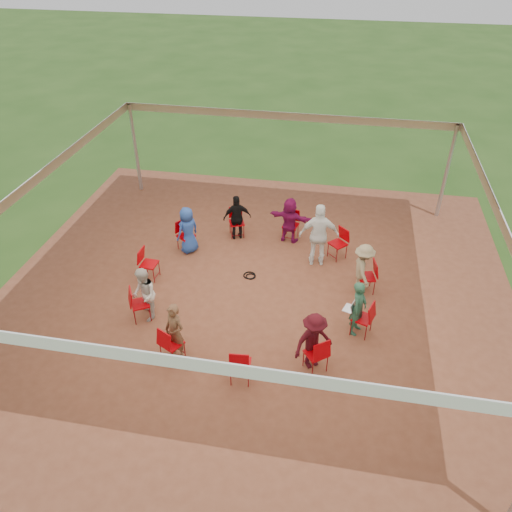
% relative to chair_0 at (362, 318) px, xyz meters
% --- Properties ---
extents(ground, '(80.00, 80.00, 0.00)m').
position_rel_chair_0_xyz_m(ground, '(-2.67, 0.95, -0.45)').
color(ground, '#264816').
rests_on(ground, ground).
extents(dirt_patch, '(13.00, 13.00, 0.00)m').
position_rel_chair_0_xyz_m(dirt_patch, '(-2.67, 0.95, -0.44)').
color(dirt_patch, brown).
rests_on(dirt_patch, ground).
extents(tent, '(10.33, 10.33, 3.00)m').
position_rel_chair_0_xyz_m(tent, '(-2.67, 0.95, 1.92)').
color(tent, '#B2B2B7').
rests_on(tent, ground).
extents(chair_0, '(0.55, 0.54, 0.90)m').
position_rel_chair_0_xyz_m(chair_0, '(0.00, 0.00, 0.00)').
color(chair_0, '#A90006').
rests_on(chair_0, ground).
extents(chair_1, '(0.52, 0.51, 0.90)m').
position_rel_chair_0_xyz_m(chair_1, '(0.09, 1.59, 0.00)').
color(chair_1, '#A90006').
rests_on(chair_1, ground).
extents(chair_2, '(0.61, 0.61, 0.90)m').
position_rel_chair_0_xyz_m(chair_2, '(-0.70, 2.98, 0.00)').
color(chair_2, '#A90006').
rests_on(chair_2, ground).
extents(chair_3, '(0.50, 0.51, 0.90)m').
position_rel_chair_0_xyz_m(chair_3, '(-2.11, 3.72, 0.00)').
color(chair_3, '#A90006').
rests_on(chair_3, ground).
extents(chair_4, '(0.55, 0.56, 0.90)m').
position_rel_chair_0_xyz_m(chair_4, '(-3.70, 3.58, 0.00)').
color(chair_4, '#A90006').
rests_on(chair_4, ground).
extents(chair_5, '(0.60, 0.60, 0.90)m').
position_rel_chair_0_xyz_m(chair_5, '(-4.97, 2.60, 0.00)').
color(chair_5, '#A90006').
rests_on(chair_5, ground).
extents(chair_6, '(0.46, 0.44, 0.90)m').
position_rel_chair_0_xyz_m(chair_6, '(-5.50, 1.10, 0.00)').
color(chair_6, '#A90006').
rests_on(chair_6, ground).
extents(chair_7, '(0.59, 0.58, 0.90)m').
position_rel_chair_0_xyz_m(chair_7, '(-5.13, -0.45, 0.00)').
color(chair_7, '#A90006').
rests_on(chair_7, ground).
extents(chair_8, '(0.58, 0.58, 0.90)m').
position_rel_chair_0_xyz_m(chair_8, '(-3.99, -1.56, 0.00)').
color(chair_8, '#A90006').
rests_on(chair_8, ground).
extents(chair_9, '(0.46, 0.48, 0.90)m').
position_rel_chair_0_xyz_m(chair_9, '(-2.42, -1.88, 0.00)').
color(chair_9, '#A90006').
rests_on(chair_9, ground).
extents(chair_10, '(0.60, 0.61, 0.90)m').
position_rel_chair_0_xyz_m(chair_10, '(-0.93, -1.29, 0.00)').
color(chair_10, '#A90006').
rests_on(chair_10, ground).
extents(person_seated_0, '(0.48, 0.59, 1.39)m').
position_rel_chair_0_xyz_m(person_seated_0, '(-0.11, 0.04, 0.25)').
color(person_seated_0, '#27543B').
rests_on(person_seated_0, ground).
extents(person_seated_1, '(0.64, 0.97, 1.39)m').
position_rel_chair_0_xyz_m(person_seated_1, '(-0.03, 1.57, 0.25)').
color(person_seated_1, '#8E7E5B').
rests_on(person_seated_1, ground).
extents(person_seated_2, '(1.35, 0.72, 1.39)m').
position_rel_chair_0_xyz_m(person_seated_2, '(-2.14, 3.61, 0.25)').
color(person_seated_2, '#7E1049').
rests_on(person_seated_2, ground).
extents(person_seated_3, '(0.91, 0.68, 1.39)m').
position_rel_chair_0_xyz_m(person_seated_3, '(-3.66, 3.47, 0.25)').
color(person_seated_3, black).
rests_on(person_seated_3, ground).
extents(person_seated_4, '(0.70, 0.77, 1.39)m').
position_rel_chair_0_xyz_m(person_seated_4, '(-4.87, 2.53, 0.25)').
color(person_seated_4, '#224492').
rests_on(person_seated_4, ground).
extents(person_seated_5, '(0.67, 0.78, 1.39)m').
position_rel_chair_0_xyz_m(person_seated_5, '(-5.03, -0.39, 0.25)').
color(person_seated_5, beige).
rests_on(person_seated_5, ground).
extents(person_seated_6, '(0.60, 0.53, 1.39)m').
position_rel_chair_0_xyz_m(person_seated_6, '(-3.93, -1.46, 0.25)').
color(person_seated_6, brown).
rests_on(person_seated_6, ground).
extents(person_seated_7, '(0.98, 0.90, 1.39)m').
position_rel_chair_0_xyz_m(person_seated_7, '(-1.01, -1.20, 0.25)').
color(person_seated_7, '#3B0910').
rests_on(person_seated_7, ground).
extents(standing_person, '(1.12, 0.67, 1.82)m').
position_rel_chair_0_xyz_m(standing_person, '(-1.22, 2.60, 0.47)').
color(standing_person, white).
rests_on(standing_person, ground).
extents(cable_coil, '(0.35, 0.35, 0.03)m').
position_rel_chair_0_xyz_m(cable_coil, '(-2.93, 1.65, -0.43)').
color(cable_coil, black).
rests_on(cable_coil, ground).
extents(laptop, '(0.34, 0.38, 0.22)m').
position_rel_chair_0_xyz_m(laptop, '(-0.27, 0.09, 0.20)').
color(laptop, '#B7B7BC').
rests_on(laptop, ground).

